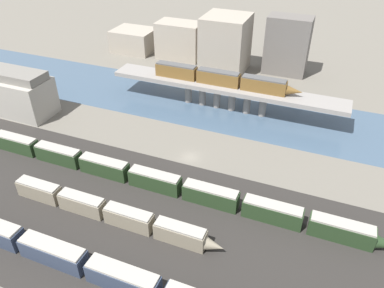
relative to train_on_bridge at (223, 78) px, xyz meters
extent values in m
plane|color=#666056|center=(0.71, -26.83, -9.52)|extent=(400.00, 400.00, 0.00)
cube|color=#282623|center=(0.71, -50.83, -9.51)|extent=(280.00, 42.00, 0.01)
cube|color=#3D5166|center=(0.71, 0.00, -9.51)|extent=(320.00, 27.52, 0.01)
cube|color=gray|center=(0.71, 0.00, -2.61)|extent=(69.18, 7.79, 1.26)
cylinder|color=gray|center=(-10.76, 0.00, -6.38)|extent=(2.04, 2.04, 6.28)
cylinder|color=gray|center=(-6.17, 0.00, -6.38)|extent=(2.04, 2.04, 6.28)
cylinder|color=gray|center=(-1.59, 0.00, -6.38)|extent=(2.04, 2.04, 6.28)
cylinder|color=gray|center=(3.00, 0.00, -6.38)|extent=(2.04, 2.04, 6.28)
cylinder|color=gray|center=(7.59, 0.00, -6.38)|extent=(2.04, 2.04, 6.28)
cylinder|color=gray|center=(12.18, 0.00, -6.38)|extent=(2.04, 2.04, 6.28)
cube|color=brown|center=(-14.59, 0.00, -0.16)|extent=(12.49, 2.96, 3.65)
cube|color=#4C4C4C|center=(-14.59, 0.00, 1.87)|extent=(11.99, 2.72, 0.40)
cube|color=brown|center=(-1.41, 0.00, -0.16)|extent=(12.49, 2.96, 3.65)
cube|color=#4C4C4C|center=(-1.41, 0.00, 1.87)|extent=(11.99, 2.72, 0.40)
cube|color=brown|center=(11.77, 0.00, -0.16)|extent=(12.49, 2.96, 3.65)
cube|color=#4C4C4C|center=(11.77, 0.00, 1.87)|extent=(11.99, 2.72, 0.40)
cone|color=brown|center=(20.20, 0.00, -0.34)|extent=(4.37, 2.66, 2.66)
cube|color=#2D384C|center=(-9.49, -64.12, -7.68)|extent=(12.65, 3.18, 3.66)
cube|color=#9E998E|center=(-9.49, -64.12, -5.65)|extent=(12.14, 2.92, 0.40)
cube|color=#2D384C|center=(4.34, -64.12, -7.68)|extent=(12.65, 3.18, 3.66)
cube|color=#9E998E|center=(4.34, -64.12, -5.65)|extent=(12.14, 2.92, 0.40)
cube|color=gray|center=(-23.05, -51.91, -7.80)|extent=(9.83, 2.74, 3.44)
cube|color=#9E998E|center=(-23.05, -51.91, -5.88)|extent=(9.43, 2.52, 0.40)
cube|color=gray|center=(-12.33, -51.91, -7.80)|extent=(9.83, 2.74, 3.44)
cube|color=#9E998E|center=(-12.33, -51.91, -5.88)|extent=(9.43, 2.52, 0.40)
cube|color=gray|center=(-1.61, -51.91, -7.80)|extent=(9.83, 2.74, 3.44)
cube|color=#9E998E|center=(-1.61, -51.91, -5.88)|extent=(9.43, 2.52, 0.40)
cube|color=gray|center=(9.11, -51.91, -7.80)|extent=(9.83, 2.74, 3.44)
cube|color=#9E998E|center=(9.11, -51.91, -5.88)|extent=(9.43, 2.52, 0.40)
cone|color=gray|center=(15.74, -51.91, -7.97)|extent=(3.44, 2.46, 2.46)
cube|color=#23381E|center=(-40.28, -40.10, -7.70)|extent=(11.68, 2.92, 3.64)
cube|color=#9E998E|center=(-40.28, -40.10, -5.68)|extent=(11.22, 2.69, 0.40)
cube|color=#23381E|center=(-27.52, -40.10, -7.70)|extent=(11.68, 2.92, 3.64)
cube|color=#9E998E|center=(-27.52, -40.10, -5.68)|extent=(11.22, 2.69, 0.40)
cube|color=#23381E|center=(-14.76, -40.10, -7.70)|extent=(11.68, 2.92, 3.64)
cube|color=#9E998E|center=(-14.76, -40.10, -5.68)|extent=(11.22, 2.69, 0.40)
cube|color=#23381E|center=(-1.99, -40.10, -7.70)|extent=(11.68, 2.92, 3.64)
cube|color=#9E998E|center=(-1.99, -40.10, -5.68)|extent=(11.22, 2.69, 0.40)
cube|color=#23381E|center=(10.77, -40.10, -7.70)|extent=(11.68, 2.92, 3.64)
cube|color=#9E998E|center=(10.77, -40.10, -5.68)|extent=(11.22, 2.69, 0.40)
cube|color=#23381E|center=(23.54, -40.10, -7.70)|extent=(11.68, 2.92, 3.64)
cube|color=#9E998E|center=(23.54, -40.10, -5.68)|extent=(11.22, 2.69, 0.40)
cube|color=#23381E|center=(36.30, -40.10, -7.70)|extent=(11.68, 2.92, 3.64)
cube|color=#9E998E|center=(36.30, -40.10, -5.68)|extent=(11.22, 2.69, 0.40)
cube|color=#9E998E|center=(-54.27, -24.39, -4.16)|extent=(21.65, 10.41, 10.71)
cube|color=slate|center=(-54.27, -24.39, 2.37)|extent=(21.22, 7.29, 2.35)
cube|color=gray|center=(-47.96, 33.17, -5.25)|extent=(16.07, 12.98, 8.54)
cube|color=gray|center=(-27.93, 32.93, -2.75)|extent=(16.87, 9.94, 13.54)
cube|color=gray|center=(-8.16, 27.72, 0.15)|extent=(15.10, 15.48, 19.33)
cube|color=#605B56|center=(12.20, 33.44, 0.35)|extent=(14.58, 8.31, 19.73)
camera|label=1|loc=(28.82, -94.95, 44.27)|focal=35.00mm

